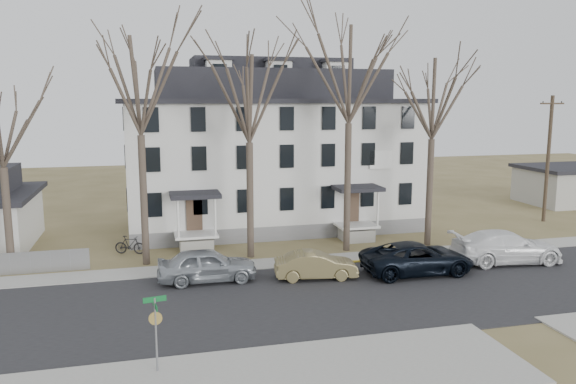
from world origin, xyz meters
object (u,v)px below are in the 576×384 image
object	(u,v)px
car_white	(506,247)
bicycle_right	(130,246)
tree_mid_left	(249,92)
street_sign	(156,323)
car_tan	(316,266)
car_navy	(417,259)
tree_bungalow	(0,121)
bicycle_left	(191,243)
car_silver	(207,266)
boarding_house	(270,152)
utility_pole_far	(548,157)
tree_mid_right	(433,93)
tree_far_left	(139,78)
tree_center	(350,67)

from	to	relation	value
car_white	bicycle_right	xyz separation A→B (m)	(-20.80, 7.02, -0.35)
tree_mid_left	street_sign	distance (m)	16.44
tree_mid_left	car_tan	distance (m)	10.48
car_navy	bicycle_right	size ratio (longest dim) A/B	3.22
tree_bungalow	bicycle_left	xyz separation A→B (m)	(9.70, 2.38, -7.69)
car_silver	boarding_house	bearing A→B (deg)	-25.57
boarding_house	tree_bungalow	world-z (taller)	boarding_house
boarding_house	car_tan	bearing A→B (deg)	-92.09
car_silver	bicycle_left	xyz separation A→B (m)	(-0.32, 6.40, -0.42)
utility_pole_far	car_navy	distance (m)	18.66
tree_mid_right	car_white	distance (m)	10.21
tree_mid_left	car_navy	distance (m)	13.05
tree_mid_left	car_navy	xyz separation A→B (m)	(8.02, -5.40, -8.77)
tree_mid_right	tree_bungalow	world-z (taller)	tree_mid_right
tree_far_left	car_tan	world-z (taller)	tree_far_left
tree_mid_left	bicycle_left	bearing A→B (deg)	144.18
bicycle_left	bicycle_right	distance (m)	3.64
tree_center	street_sign	distance (m)	19.99
tree_bungalow	car_silver	world-z (taller)	tree_bungalow
car_white	bicycle_left	xyz separation A→B (m)	(-17.17, 7.17, -0.48)
boarding_house	tree_mid_left	bearing A→B (deg)	-110.20
boarding_house	tree_center	distance (m)	10.39
boarding_house	tree_mid_right	distance (m)	12.51
car_silver	bicycle_right	bearing A→B (deg)	32.92
tree_mid_right	bicycle_right	world-z (taller)	tree_mid_right
car_silver	street_sign	size ratio (longest dim) A/B	1.84
tree_mid_right	tree_bungalow	distance (m)	24.54
tree_far_left	car_white	size ratio (longest dim) A/B	2.20
bicycle_left	tree_bungalow	bearing A→B (deg)	135.84
tree_far_left	utility_pole_far	xyz separation A→B (m)	(29.50, 4.20, -5.44)
tree_mid_right	tree_bungalow	xyz separation A→B (m)	(-24.50, 0.00, -1.48)
tree_bungalow	car_white	xyz separation A→B (m)	(26.87, -4.79, -7.21)
tree_far_left	tree_center	bearing A→B (deg)	0.00
tree_mid_right	car_silver	bearing A→B (deg)	-164.48
car_silver	car_tan	xyz separation A→B (m)	(5.50, -0.90, -0.15)
tree_far_left	tree_mid_left	bearing A→B (deg)	0.00
car_white	tree_mid_left	bearing A→B (deg)	76.66
car_silver	car_navy	bearing A→B (deg)	-96.55
tree_center	street_sign	world-z (taller)	tree_center
tree_bungalow	car_white	distance (m)	28.23
utility_pole_far	car_white	size ratio (longest dim) A/B	1.52
car_tan	bicycle_right	xyz separation A→B (m)	(-9.46, 7.15, -0.14)
car_white	bicycle_right	world-z (taller)	car_white
tree_mid_right	tree_center	bearing A→B (deg)	180.00
car_white	bicycle_right	bearing A→B (deg)	77.07
tree_mid_left	tree_center	world-z (taller)	tree_center
tree_far_left	car_silver	size ratio (longest dim) A/B	2.74
tree_bungalow	street_sign	distance (m)	16.46
tree_far_left	car_silver	world-z (taller)	tree_far_left
tree_mid_left	tree_bungalow	size ratio (longest dim) A/B	1.18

